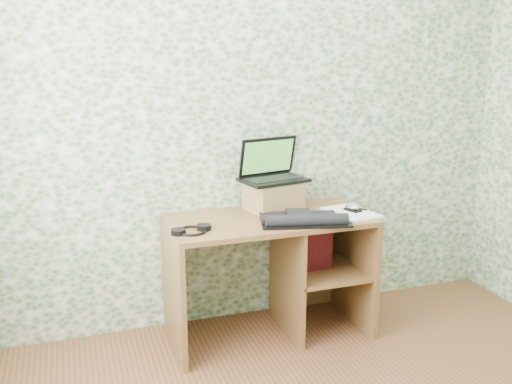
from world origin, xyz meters
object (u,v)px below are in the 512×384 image
object	(u,v)px
desk	(279,257)
notepad	(351,213)
riser	(273,196)
laptop	(271,170)
keyboard	(302,219)

from	to	relation	value
desk	notepad	distance (m)	0.52
riser	laptop	xyz separation A→B (m)	(-0.00, 0.04, 0.15)
riser	laptop	size ratio (longest dim) A/B	0.70
laptop	keyboard	xyz separation A→B (m)	(0.06, -0.35, -0.22)
desk	laptop	distance (m)	0.54
laptop	notepad	bearing A→B (deg)	-46.22
riser	keyboard	world-z (taller)	riser
laptop	keyboard	world-z (taller)	laptop
riser	laptop	bearing A→B (deg)	90.00
riser	notepad	bearing A→B (deg)	-30.01
riser	notepad	size ratio (longest dim) A/B	0.91
desk	riser	world-z (taller)	riser
keyboard	notepad	world-z (taller)	keyboard
keyboard	desk	bearing A→B (deg)	121.85
keyboard	notepad	size ratio (longest dim) A/B	1.55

